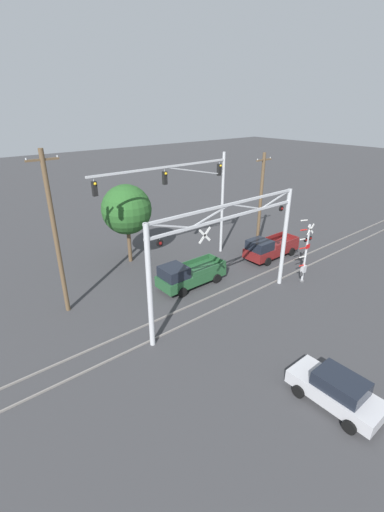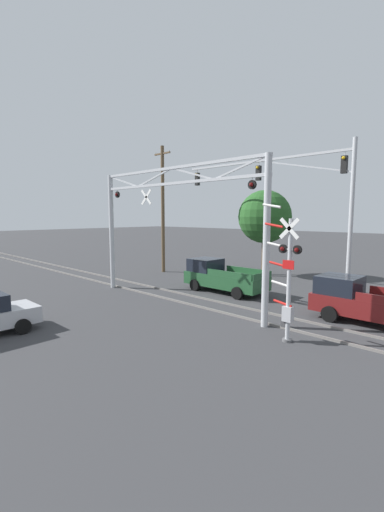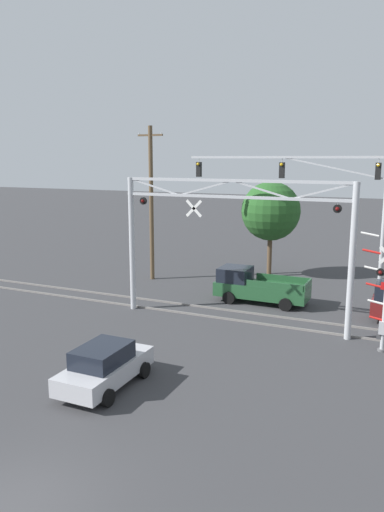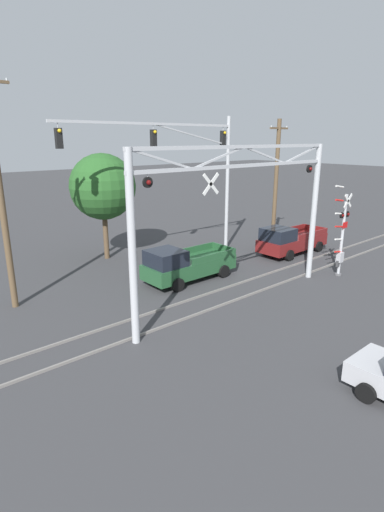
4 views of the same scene
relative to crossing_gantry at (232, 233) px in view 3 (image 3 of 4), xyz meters
name	(u,v)px [view 3 (image 3 of 4)]	position (x,y,z in m)	size (l,w,h in m)	color
ground_plane	(12,510)	(0.01, -14.92, -4.53)	(200.00, 200.00, 0.00)	#38383A
rail_track_near	(232,320)	(0.01, 0.28, -4.48)	(80.00, 0.08, 0.10)	gray
rail_track_far	(242,312)	(0.01, 1.72, -4.48)	(80.00, 0.08, 0.10)	gray
crossing_gantry	(232,233)	(0.00, 0.00, 0.00)	(11.60, 0.31, 7.12)	#B7BABF
crossing_signal_mast	(383,302)	(7.13, -0.92, -2.36)	(1.61, 0.35, 5.10)	#B7BABF
traffic_signal_span	(333,194)	(3.60, 7.21, 1.55)	(11.98, 0.39, 8.75)	#B7BABF
pickup_truck_lead	(256,287)	(0.10, 4.00, -3.62)	(5.23, 2.19, 1.92)	#23512D
sedan_waiting	(105,366)	(-1.63, -8.64, -3.74)	(2.01, 4.04, 1.59)	#B7B7BC
utility_pole_left	(151,202)	(-7.99, 6.42, 0.70)	(1.80, 0.28, 10.16)	brown
background_tree_beyond_span	(271,211)	(-0.99, 10.53, 0.00)	(4.02, 4.02, 6.56)	brown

